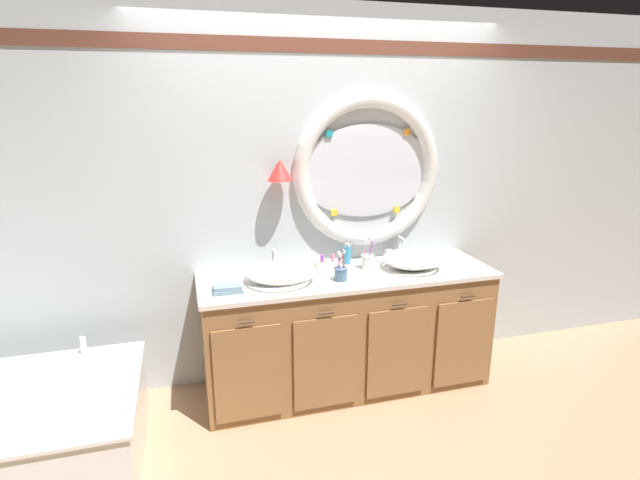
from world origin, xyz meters
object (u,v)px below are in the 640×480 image
at_px(soap_dispenser, 347,254).
at_px(toiletry_basket, 327,265).
at_px(sink_basin_right, 414,259).
at_px(folded_hand_towel, 228,288).
at_px(sink_basin_left, 281,272).
at_px(toothbrush_holder_left, 341,273).
at_px(toothbrush_holder_right, 368,261).

bearing_deg(soap_dispenser, toiletry_basket, -158.99).
height_order(sink_basin_right, folded_hand_towel, sink_basin_right).
distance_m(folded_hand_towel, toiletry_basket, 0.75).
distance_m(sink_basin_left, sink_basin_right, 0.94).
bearing_deg(toothbrush_holder_left, sink_basin_left, 166.38).
bearing_deg(sink_basin_left, sink_basin_right, 0.00).
xyz_separation_m(sink_basin_right, toothbrush_holder_right, (-0.31, 0.08, -0.01)).
xyz_separation_m(sink_basin_right, soap_dispenser, (-0.41, 0.22, 0.00)).
relative_size(sink_basin_right, toothbrush_holder_right, 1.88).
bearing_deg(sink_basin_right, soap_dispenser, 152.03).
xyz_separation_m(folded_hand_towel, toiletry_basket, (0.71, 0.25, 0.01)).
bearing_deg(sink_basin_right, folded_hand_towel, -175.86).
distance_m(sink_basin_left, toiletry_basket, 0.39).
relative_size(soap_dispenser, toiletry_basket, 0.93).
bearing_deg(toiletry_basket, soap_dispenser, 21.01).
relative_size(sink_basin_left, folded_hand_towel, 2.52).
relative_size(sink_basin_right, toothbrush_holder_left, 2.07).
bearing_deg(toiletry_basket, sink_basin_left, -156.61).
distance_m(soap_dispenser, folded_hand_towel, 0.93).
bearing_deg(soap_dispenser, sink_basin_left, -157.35).
xyz_separation_m(toothbrush_holder_right, soap_dispenser, (-0.10, 0.14, 0.01)).
bearing_deg(sink_basin_right, toothbrush_holder_right, 164.80).
distance_m(sink_basin_right, toiletry_basket, 0.60).
relative_size(sink_basin_right, soap_dispenser, 2.65).
height_order(sink_basin_right, toothbrush_holder_right, toothbrush_holder_right).
xyz_separation_m(sink_basin_right, toothbrush_holder_left, (-0.56, -0.09, -0.02)).
height_order(sink_basin_right, toothbrush_holder_left, toothbrush_holder_left).
bearing_deg(toothbrush_holder_left, toothbrush_holder_right, 34.71).
height_order(sink_basin_left, toothbrush_holder_right, toothbrush_holder_right).
distance_m(toothbrush_holder_right, soap_dispenser, 0.17).
height_order(sink_basin_right, soap_dispenser, soap_dispenser).
bearing_deg(soap_dispenser, folded_hand_towel, -160.36).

